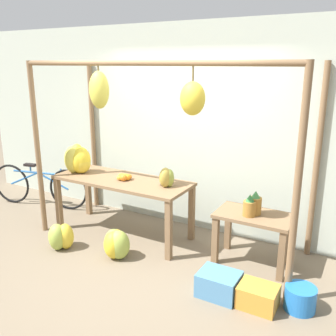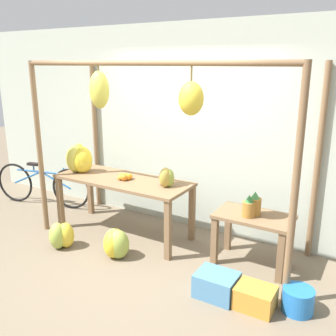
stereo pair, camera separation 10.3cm
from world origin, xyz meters
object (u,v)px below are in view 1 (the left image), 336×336
orange_pile (124,177)px  pineapple_cluster (252,205)px  parked_bicycle (39,186)px  papaya_pile (167,178)px  fruit_crate_purple (258,296)px  fruit_crate_white (219,284)px  blue_bucket (300,298)px  banana_pile_on_table (79,160)px  banana_pile_ground_right (116,244)px  banana_pile_ground_left (62,237)px

orange_pile → pineapple_cluster: bearing=3.2°
parked_bicycle → papaya_pile: 2.56m
parked_bicycle → fruit_crate_purple: (3.89, -0.84, -0.24)m
orange_pile → parked_bicycle: (-1.86, 0.19, -0.48)m
fruit_crate_white → blue_bucket: size_ratio=1.37×
banana_pile_on_table → blue_bucket: size_ratio=1.41×
fruit_crate_white → fruit_crate_purple: fruit_crate_white is taller
fruit_crate_purple → banana_pile_ground_right: bearing=177.0°
fruit_crate_white → papaya_pile: size_ratio=1.63×
banana_pile_ground_right → fruit_crate_white: bearing=-4.2°
pineapple_cluster → parked_bicycle: pineapple_cluster is taller
banana_pile_ground_right → blue_bucket: 2.13m
fruit_crate_white → papaya_pile: papaya_pile is taller
papaya_pile → banana_pile_on_table: bearing=-177.4°
banana_pile_on_table → banana_pile_ground_right: 1.39m
banana_pile_on_table → banana_pile_ground_right: banana_pile_on_table is taller
banana_pile_on_table → papaya_pile: banana_pile_on_table is taller
orange_pile → papaya_pile: (0.63, 0.03, 0.08)m
banana_pile_on_table → blue_bucket: bearing=-8.4°
banana_pile_on_table → parked_bicycle: size_ratio=0.25×
banana_pile_ground_right → fruit_crate_purple: bearing=-3.0°
papaya_pile → orange_pile: bearing=-177.2°
banana_pile_ground_left → banana_pile_ground_right: (0.74, 0.16, 0.01)m
orange_pile → parked_bicycle: 1.93m
pineapple_cluster → parked_bicycle: 3.59m
blue_bucket → parked_bicycle: parked_bicycle is taller
fruit_crate_white → parked_bicycle: parked_bicycle is taller
banana_pile_ground_right → papaya_pile: size_ratio=1.59×
orange_pile → banana_pile_ground_left: (-0.47, -0.72, -0.67)m
banana_pile_ground_left → banana_pile_ground_right: banana_pile_ground_right is taller
banana_pile_ground_left → fruit_crate_purple: banana_pile_ground_left is taller
fruit_crate_white → pineapple_cluster: bearing=84.4°
orange_pile → fruit_crate_purple: 2.25m
parked_bicycle → papaya_pile: papaya_pile is taller
orange_pile → fruit_crate_white: orange_pile is taller
orange_pile → banana_pile_ground_left: 1.09m
orange_pile → pineapple_cluster: 1.71m
orange_pile → blue_bucket: 2.55m
blue_bucket → fruit_crate_purple: 0.39m
fruit_crate_white → parked_bicycle: bearing=166.3°
banana_pile_ground_right → orange_pile: bearing=115.2°
banana_pile_ground_left → parked_bicycle: bearing=146.8°
banana_pile_on_table → fruit_crate_white: bearing=-14.8°
papaya_pile → fruit_crate_purple: size_ratio=0.68×
banana_pile_ground_left → fruit_crate_white: banana_pile_ground_left is taller
banana_pile_on_table → orange_pile: bearing=2.4°
banana_pile_ground_right → papaya_pile: (0.37, 0.59, 0.73)m
orange_pile → papaya_pile: bearing=2.8°
orange_pile → fruit_crate_white: size_ratio=0.44×
banana_pile_on_table → parked_bicycle: (-1.11, 0.22, -0.62)m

